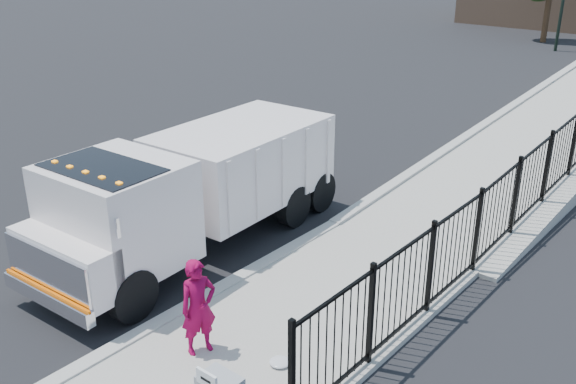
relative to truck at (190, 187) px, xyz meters
The scene contains 7 objects.
ground 2.59m from the truck, 30.19° to the right, with size 120.00×120.00×0.00m, color black.
sidewalk 5.05m from the truck, 39.23° to the right, with size 3.55×12.00×0.12m, color #9E998E.
curb 3.84m from the truck, 59.21° to the right, with size 0.30×12.00×0.16m, color #ADAAA3.
truck is the anchor object (origin of this frame).
worker 4.02m from the truck, 40.90° to the right, with size 0.62×0.41×1.70m, color maroon.
arrow_sign 6.48m from the truck, 40.56° to the right, with size 0.35×0.04×0.22m, color white.
debris 4.94m from the truck, 25.51° to the right, with size 0.35×0.35×0.09m, color silver.
Camera 1 is at (8.09, -7.57, 6.78)m, focal length 40.00 mm.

